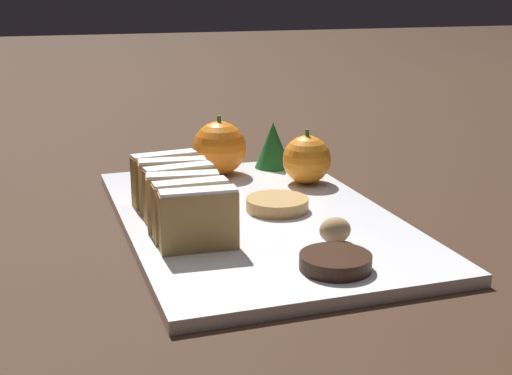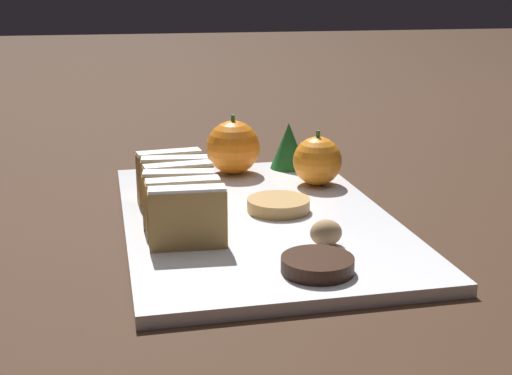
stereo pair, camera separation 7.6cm
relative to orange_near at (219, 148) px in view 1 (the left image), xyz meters
name	(u,v)px [view 1 (the left image)]	position (x,y,z in m)	size (l,w,h in m)	color
ground_plane	(256,224)	(-0.01, -0.17, -0.05)	(6.00, 6.00, 0.00)	#382316
serving_platter	(256,219)	(-0.01, -0.17, -0.04)	(0.28, 0.44, 0.01)	white
stollen_slice_front	(199,220)	(-0.09, -0.26, -0.01)	(0.07, 0.02, 0.06)	tan
stollen_slice_second	(191,210)	(-0.09, -0.23, -0.01)	(0.07, 0.02, 0.06)	tan
stollen_slice_third	(183,202)	(-0.09, -0.20, -0.01)	(0.08, 0.03, 0.06)	tan
stollen_slice_fourth	(179,193)	(-0.09, -0.17, -0.01)	(0.07, 0.03, 0.06)	tan
stollen_slice_fifth	(173,186)	(-0.09, -0.14, -0.01)	(0.07, 0.03, 0.06)	tan
stollen_slice_sixth	(165,179)	(-0.09, -0.11, -0.01)	(0.07, 0.03, 0.06)	tan
orange_near	(219,148)	(0.00, 0.00, 0.00)	(0.07, 0.07, 0.08)	orange
orange_far	(307,160)	(0.09, -0.08, 0.00)	(0.06, 0.06, 0.07)	orange
walnut	(335,230)	(0.04, -0.28, -0.02)	(0.03, 0.03, 0.03)	tan
chocolate_cookie	(336,262)	(0.01, -0.34, -0.03)	(0.06, 0.06, 0.01)	black
gingerbread_cookie	(277,204)	(0.02, -0.17, -0.03)	(0.07, 0.07, 0.01)	tan
evergreen_sprig	(273,145)	(0.08, 0.01, 0.00)	(0.05, 0.05, 0.06)	#195623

